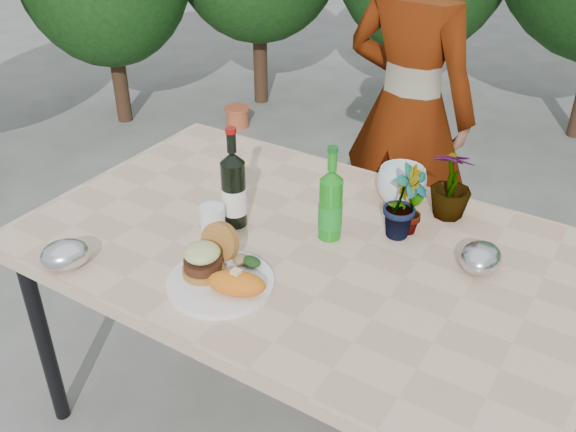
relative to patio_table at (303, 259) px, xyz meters
The scene contains 17 objects.
ground 0.69m from the patio_table, ahead, with size 80.00×80.00×0.00m, color #61625D.
patio_table is the anchor object (origin of this frame).
dinner_plate 0.30m from the patio_table, 105.38° to the right, with size 0.28×0.28×0.01m, color white.
burger_stack 0.32m from the patio_table, 116.66° to the right, with size 0.11×0.16×0.11m.
sweet_potato 0.32m from the patio_table, 91.91° to the right, with size 0.15×0.08×0.06m, color orange.
grilled_veg 0.22m from the patio_table, 107.65° to the right, with size 0.08×0.05×0.03m.
wine_bottle 0.28m from the patio_table, behind, with size 0.07×0.07×0.31m.
sparkling_water 0.18m from the patio_table, 53.37° to the left, with size 0.07×0.07×0.29m.
plastic_cup 0.28m from the patio_table, 155.97° to the right, with size 0.07×0.07×0.10m, color white.
seedling_left 0.35m from the patio_table, 41.73° to the left, with size 0.11×0.08×0.21m, color #1F591E.
seedling_mid 0.33m from the patio_table, 41.51° to the left, with size 0.12×0.09×0.21m, color #1F581E.
seedling_right 0.50m from the patio_table, 50.74° to the left, with size 0.12×0.12×0.22m, color #21511C.
blue_bowl 0.40m from the patio_table, 68.16° to the left, with size 0.15×0.15×0.12m, color white.
foil_packet_left 0.66m from the patio_table, 137.36° to the right, with size 0.13×0.11×0.08m, color silver.
foil_packet_right 0.50m from the patio_table, 16.59° to the left, with size 0.13×0.11×0.08m, color #B0B2B7.
person 1.02m from the patio_table, 96.34° to the left, with size 0.57×0.37×1.55m, color #8C6346.
terracotta_pot 2.63m from the patio_table, 130.95° to the left, with size 0.17×0.17×0.14m.
Camera 1 is at (0.77, -1.31, 1.78)m, focal length 40.00 mm.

